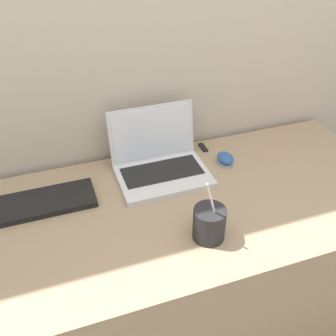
# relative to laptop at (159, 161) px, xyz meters

# --- Properties ---
(wall_back) EXTENTS (7.00, 0.04, 2.50)m
(wall_back) POSITION_rel_laptop_xyz_m (0.05, 0.19, 0.49)
(wall_back) COLOR beige
(wall_back) RESTS_ON ground_plane
(desk) EXTENTS (1.49, 0.69, 0.71)m
(desk) POSITION_rel_laptop_xyz_m (0.05, -0.20, -0.40)
(desk) COLOR tan
(desk) RESTS_ON ground_plane
(laptop) EXTENTS (0.33, 0.27, 0.22)m
(laptop) POSITION_rel_laptop_xyz_m (0.00, 0.00, 0.00)
(laptop) COLOR silver
(laptop) RESTS_ON desk
(drink_cup) EXTENTS (0.10, 0.10, 0.22)m
(drink_cup) POSITION_rel_laptop_xyz_m (0.03, -0.37, 0.01)
(drink_cup) COLOR #232326
(drink_cup) RESTS_ON desk
(computer_mouse) EXTENTS (0.06, 0.09, 0.04)m
(computer_mouse) POSITION_rel_laptop_xyz_m (0.26, -0.03, -0.03)
(computer_mouse) COLOR #B2B2B7
(computer_mouse) RESTS_ON desk
(external_keyboard) EXTENTS (0.42, 0.14, 0.02)m
(external_keyboard) POSITION_rel_laptop_xyz_m (-0.46, -0.05, -0.04)
(external_keyboard) COLOR black
(external_keyboard) RESTS_ON desk
(usb_stick) EXTENTS (0.02, 0.06, 0.01)m
(usb_stick) POSITION_rel_laptop_xyz_m (0.22, 0.09, -0.04)
(usb_stick) COLOR black
(usb_stick) RESTS_ON desk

